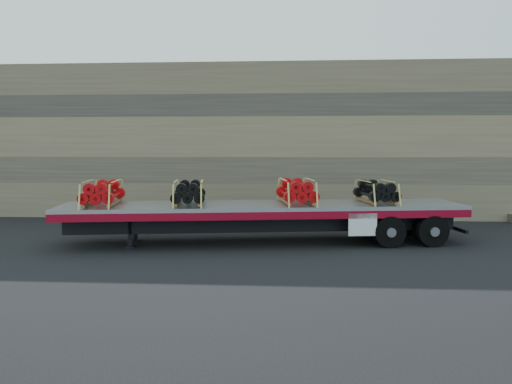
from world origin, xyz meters
TOP-DOWN VIEW (x-y plane):
  - ground at (0.00, 0.00)m, footprint 120.00×120.00m
  - rock_wall at (0.00, 6.50)m, footprint 44.00×3.00m
  - trailer at (1.03, -0.56)m, footprint 13.55×4.59m
  - bundle_front at (-4.15, -1.37)m, footprint 1.40×2.30m
  - bundle_midfront at (-1.39, -0.94)m, footprint 1.36×2.24m
  - bundle_midrear at (2.16, -0.38)m, footprint 1.43×2.35m
  - bundle_rear at (4.88, 0.04)m, footprint 1.31×2.16m

SIDE VIEW (x-z plane):
  - ground at x=0.00m, z-range 0.00..0.00m
  - trailer at x=1.03m, z-range 0.00..1.33m
  - bundle_rear at x=4.88m, z-range 1.33..2.05m
  - bundle_midfront at x=-1.39m, z-range 1.33..2.08m
  - bundle_front at x=-4.15m, z-range 1.33..2.10m
  - bundle_midrear at x=2.16m, z-range 1.33..2.11m
  - rock_wall at x=0.00m, z-range 0.00..7.00m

